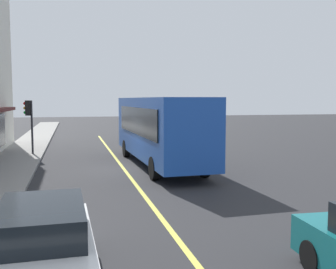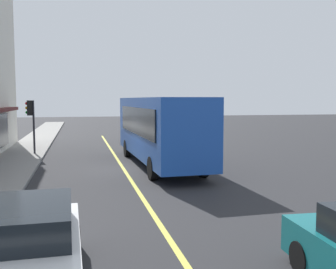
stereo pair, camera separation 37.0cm
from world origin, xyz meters
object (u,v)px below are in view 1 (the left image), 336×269
object	(u,v)px
bus	(159,127)
car_white	(42,249)
traffic_light	(29,114)
car_silver	(143,133)

from	to	relation	value
bus	car_white	world-z (taller)	bus
traffic_light	bus	bearing A→B (deg)	-126.73
traffic_light	car_white	size ratio (longest dim) A/B	0.74
bus	car_silver	xyz separation A→B (m)	(11.06, -1.11, -1.24)
bus	traffic_light	bearing A→B (deg)	53.27
bus	car_silver	size ratio (longest dim) A/B	2.60
traffic_light	car_silver	size ratio (longest dim) A/B	0.74
traffic_light	car_silver	xyz separation A→B (m)	(5.95, -7.96, -1.79)
car_silver	traffic_light	bearing A→B (deg)	126.81
car_silver	car_white	distance (m)	24.41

